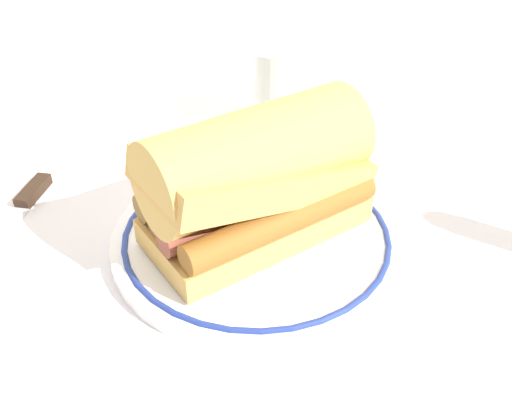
% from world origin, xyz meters
% --- Properties ---
extents(ground_plane, '(1.50, 1.50, 0.00)m').
position_xyz_m(ground_plane, '(0.00, 0.00, 0.00)').
color(ground_plane, silver).
extents(plate, '(0.28, 0.28, 0.01)m').
position_xyz_m(plate, '(-0.00, -0.02, 0.01)').
color(plate, white).
rests_on(plate, ground_plane).
extents(sausage_sandwich, '(0.23, 0.18, 0.13)m').
position_xyz_m(sausage_sandwich, '(-0.00, -0.02, 0.08)').
color(sausage_sandwich, '#D6A552').
rests_on(sausage_sandwich, plate).
extents(drinking_glass, '(0.07, 0.07, 0.11)m').
position_xyz_m(drinking_glass, '(0.08, 0.21, 0.05)').
color(drinking_glass, silver).
rests_on(drinking_glass, ground_plane).
extents(butter_knife, '(0.07, 0.14, 0.01)m').
position_xyz_m(butter_knife, '(-0.23, 0.08, 0.00)').
color(butter_knife, silver).
rests_on(butter_knife, ground_plane).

